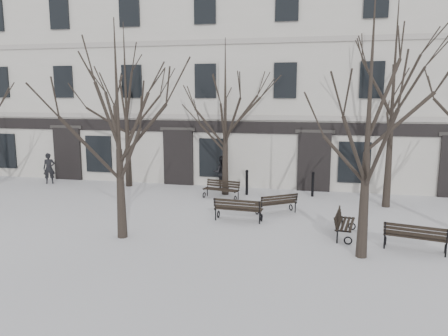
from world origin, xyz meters
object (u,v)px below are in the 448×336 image
(bench_1, at_px, (238,209))
(bench_3, at_px, (222,189))
(bench_5, at_px, (343,223))
(bench_4, at_px, (277,203))
(tree_2, at_px, (370,98))
(bench_2, at_px, (415,236))
(tree_1, at_px, (117,104))

(bench_1, bearing_deg, bench_3, -63.44)
(bench_5, bearing_deg, bench_1, 83.83)
(bench_4, xyz_separation_m, bench_5, (2.47, -2.29, 0.01))
(tree_2, xyz_separation_m, bench_1, (-4.25, 2.77, -4.17))
(bench_3, distance_m, bench_5, 6.80)
(bench_3, bearing_deg, bench_2, -24.08)
(bench_3, xyz_separation_m, bench_4, (2.76, -2.05, 0.00))
(bench_2, xyz_separation_m, bench_3, (-7.30, 5.38, -0.04))
(bench_1, bearing_deg, tree_2, 150.71)
(tree_1, height_order, bench_1, tree_1)
(bench_3, bearing_deg, tree_2, -35.10)
(tree_1, relative_size, bench_1, 3.85)
(bench_3, relative_size, bench_5, 0.98)
(bench_2, bearing_deg, bench_4, -23.72)
(bench_3, distance_m, bench_4, 3.44)
(tree_1, xyz_separation_m, bench_2, (9.32, 0.70, -3.95))
(bench_3, bearing_deg, tree_1, -96.08)
(bench_2, xyz_separation_m, bench_4, (-4.54, 3.33, -0.04))
(tree_2, xyz_separation_m, bench_3, (-5.68, 6.18, -4.21))
(tree_2, distance_m, bench_5, 4.60)
(tree_2, xyz_separation_m, bench_2, (1.62, 0.80, -4.17))
(bench_1, xyz_separation_m, bench_3, (-1.43, 3.41, -0.04))
(tree_2, distance_m, bench_4, 6.58)
(tree_2, relative_size, bench_5, 4.22)
(tree_1, relative_size, bench_3, 4.09)
(tree_1, relative_size, tree_2, 0.95)
(bench_1, xyz_separation_m, bench_2, (5.87, -1.97, 0.00))
(tree_1, xyz_separation_m, bench_4, (4.78, 4.03, -3.99))
(bench_4, bearing_deg, tree_2, 89.93)
(bench_2, height_order, bench_4, bench_2)
(tree_2, height_order, bench_4, tree_2)
(bench_3, xyz_separation_m, bench_5, (5.23, -4.34, 0.01))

